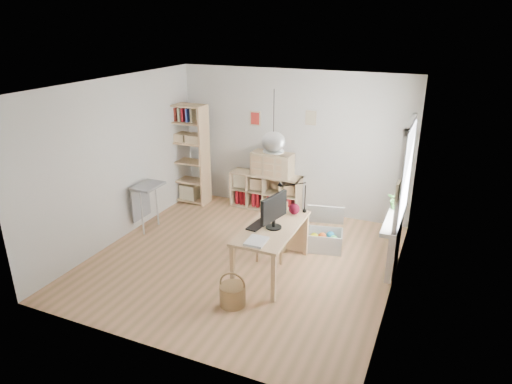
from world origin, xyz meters
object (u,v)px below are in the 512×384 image
at_px(desk, 272,232).
at_px(storage_chest, 324,236).
at_px(cube_shelf, 265,194).
at_px(drawer_chest, 272,164).
at_px(monitor, 274,210).
at_px(chair, 272,227).
at_px(tall_bookshelf, 188,150).

bearing_deg(desk, storage_chest, 64.77).
distance_m(desk, cube_shelf, 2.48).
xyz_separation_m(cube_shelf, drawer_chest, (0.16, -0.04, 0.64)).
relative_size(cube_shelf, drawer_chest, 1.79).
height_order(desk, monitor, monitor).
distance_m(chair, storage_chest, 0.96).
relative_size(cube_shelf, tall_bookshelf, 0.70).
bearing_deg(monitor, drawer_chest, 125.42).
distance_m(chair, drawer_chest, 1.90).
relative_size(monitor, drawer_chest, 0.73).
xyz_separation_m(tall_bookshelf, drawer_chest, (1.72, 0.24, -0.15)).
bearing_deg(desk, drawer_chest, 111.54).
bearing_deg(chair, tall_bookshelf, 136.82).
bearing_deg(cube_shelf, desk, -65.39).
bearing_deg(drawer_chest, desk, -66.11).
distance_m(desk, tall_bookshelf, 3.27).
distance_m(cube_shelf, drawer_chest, 0.66).
bearing_deg(chair, drawer_chest, 100.07).
xyz_separation_m(monitor, drawer_chest, (-0.90, 2.23, -0.09)).
xyz_separation_m(cube_shelf, monitor, (1.06, -2.27, 0.73)).
bearing_deg(storage_chest, cube_shelf, 130.78).
distance_m(tall_bookshelf, monitor, 3.29).
bearing_deg(monitor, chair, 126.93).
relative_size(cube_shelf, monitor, 2.47).
distance_m(cube_shelf, storage_chest, 1.92).
xyz_separation_m(desk, cube_shelf, (-1.02, 2.23, -0.36)).
height_order(cube_shelf, storage_chest, cube_shelf).
distance_m(cube_shelf, chair, 1.96).
bearing_deg(chair, storage_chest, 29.69).
height_order(monitor, drawer_chest, monitor).
xyz_separation_m(storage_chest, monitor, (-0.47, -1.11, 0.82)).
relative_size(desk, tall_bookshelf, 0.75).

